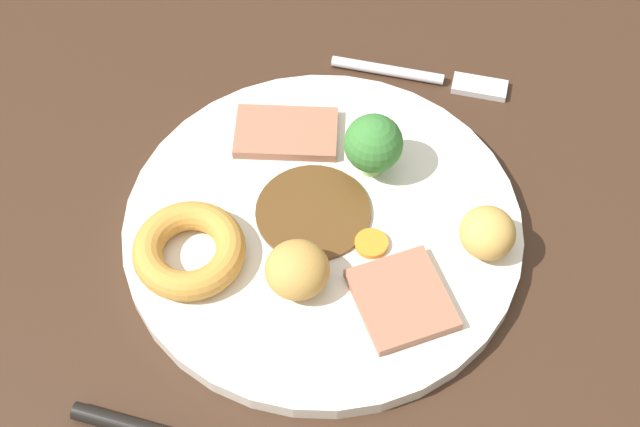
# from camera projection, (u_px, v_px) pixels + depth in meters

# --- Properties ---
(dining_table) EXTENTS (1.20, 0.84, 0.04)m
(dining_table) POSITION_uv_depth(u_px,v_px,m) (313.00, 270.00, 0.68)
(dining_table) COLOR #382316
(dining_table) RESTS_ON ground
(dinner_plate) EXTENTS (0.29, 0.29, 0.01)m
(dinner_plate) POSITION_uv_depth(u_px,v_px,m) (320.00, 227.00, 0.67)
(dinner_plate) COLOR silver
(dinner_plate) RESTS_ON dining_table
(gravy_pool) EXTENTS (0.09, 0.09, 0.00)m
(gravy_pool) POSITION_uv_depth(u_px,v_px,m) (313.00, 212.00, 0.67)
(gravy_pool) COLOR #563819
(gravy_pool) RESTS_ON dinner_plate
(meat_slice_main) EXTENTS (0.07, 0.09, 0.01)m
(meat_slice_main) POSITION_uv_depth(u_px,v_px,m) (286.00, 133.00, 0.71)
(meat_slice_main) COLOR #9E664C
(meat_slice_main) RESTS_ON dinner_plate
(meat_slice_under) EXTENTS (0.09, 0.09, 0.01)m
(meat_slice_under) POSITION_uv_depth(u_px,v_px,m) (402.00, 299.00, 0.62)
(meat_slice_under) COLOR #9E664C
(meat_slice_under) RESTS_ON dinner_plate
(yorkshire_pudding) EXTENTS (0.08, 0.08, 0.02)m
(yorkshire_pudding) POSITION_uv_depth(u_px,v_px,m) (189.00, 250.00, 0.64)
(yorkshire_pudding) COLOR #C68938
(yorkshire_pudding) RESTS_ON dinner_plate
(roast_potato_left) EXTENTS (0.05, 0.05, 0.03)m
(roast_potato_left) POSITION_uv_depth(u_px,v_px,m) (487.00, 233.00, 0.64)
(roast_potato_left) COLOR tan
(roast_potato_left) RESTS_ON dinner_plate
(roast_potato_right) EXTENTS (0.06, 0.06, 0.04)m
(roast_potato_right) POSITION_uv_depth(u_px,v_px,m) (300.00, 270.00, 0.62)
(roast_potato_right) COLOR #BC8C42
(roast_potato_right) RESTS_ON dinner_plate
(carrot_coin_front) EXTENTS (0.02, 0.02, 0.00)m
(carrot_coin_front) POSITION_uv_depth(u_px,v_px,m) (371.00, 244.00, 0.65)
(carrot_coin_front) COLOR orange
(carrot_coin_front) RESTS_ON dinner_plate
(broccoli_floret) EXTENTS (0.04, 0.04, 0.05)m
(broccoli_floret) POSITION_uv_depth(u_px,v_px,m) (373.00, 144.00, 0.67)
(broccoli_floret) COLOR #8CB766
(broccoli_floret) RESTS_ON dinner_plate
(fork) EXTENTS (0.03, 0.15, 0.01)m
(fork) POSITION_uv_depth(u_px,v_px,m) (422.00, 76.00, 0.76)
(fork) COLOR silver
(fork) RESTS_ON dining_table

